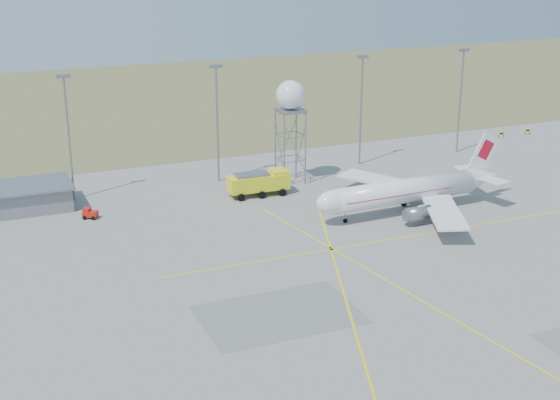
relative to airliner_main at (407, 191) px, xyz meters
name	(u,v)px	position (x,y,z in m)	size (l,w,h in m)	color
ground	(505,340)	(-11.76, -39.16, -3.47)	(400.00, 400.00, 0.00)	gray
grass_strip	(165,99)	(-11.76, 100.84, -3.46)	(400.00, 120.00, 0.03)	#5E6437
building_grey	(10,199)	(-56.76, 24.84, -1.50)	(19.00, 10.00, 3.90)	slate
mast_a	(68,127)	(-46.76, 26.84, 8.60)	(2.20, 0.50, 20.50)	gray
mast_b	(217,114)	(-21.76, 26.84, 8.60)	(2.20, 0.50, 20.50)	gray
mast_c	(361,101)	(6.24, 26.84, 8.60)	(2.20, 0.50, 20.50)	gray
mast_d	(461,92)	(28.24, 26.84, 8.60)	(2.20, 0.50, 20.50)	gray
taxi_sign_near	(501,134)	(43.84, 32.83, -2.58)	(1.60, 0.17, 1.20)	black
taxi_sign_far	(528,131)	(50.84, 32.83, -2.58)	(1.60, 0.17, 1.20)	black
airliner_main	(407,191)	(0.00, 0.00, 0.00)	(33.31, 32.37, 11.33)	white
radar_tower	(290,126)	(-10.40, 21.43, 6.59)	(4.95, 4.95, 17.93)	gray
fire_truck	(260,184)	(-17.93, 16.78, -1.52)	(10.25, 4.31, 4.06)	yellow
baggage_tug	(90,214)	(-45.98, 16.48, -2.84)	(2.57, 2.48, 1.67)	red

